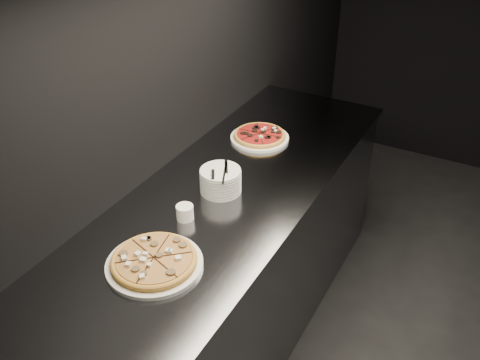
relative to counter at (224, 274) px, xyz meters
The scene contains 7 objects.
wall_left 1.01m from the counter, behind, with size 0.02×5.00×2.80m, color black.
counter is the anchor object (origin of this frame).
pizza_mushroom 0.70m from the counter, 88.21° to the right, with size 0.40×0.40×0.04m.
pizza_tomato 0.73m from the counter, 99.58° to the left, with size 0.30×0.30×0.04m.
plate_stack 0.51m from the counter, 126.72° to the left, with size 0.18×0.18×0.11m.
cutlery 0.57m from the counter, 132.45° to the left, with size 0.08×0.19×0.01m.
ramekin 0.54m from the counter, 102.41° to the right, with size 0.07×0.07×0.06m.
Camera 1 is at (-1.13, -1.65, 2.24)m, focal length 40.00 mm.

